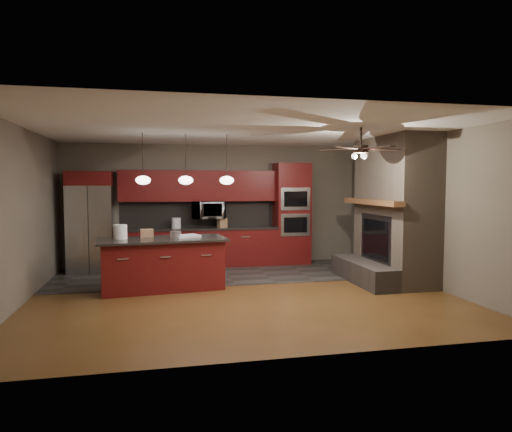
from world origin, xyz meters
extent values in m
plane|color=brown|center=(0.00, 0.00, 0.00)|extent=(7.00, 7.00, 0.00)
cube|color=white|center=(0.00, 0.00, 2.80)|extent=(7.00, 6.00, 0.02)
cube|color=#6D6457|center=(0.00, 3.00, 1.40)|extent=(7.00, 0.02, 2.80)
cube|color=#6D6457|center=(3.50, 0.00, 1.40)|extent=(0.02, 6.00, 2.80)
cube|color=#6D6457|center=(-3.50, 0.00, 1.40)|extent=(0.02, 6.00, 2.80)
cube|color=#34312E|center=(0.00, 1.80, 0.01)|extent=(7.00, 2.40, 0.01)
cube|color=#706150|center=(3.10, 0.40, 1.40)|extent=(0.80, 2.00, 2.80)
cube|color=#453E39|center=(2.45, 0.40, 0.20)|extent=(0.50, 2.00, 0.40)
cube|color=#2D2D30|center=(2.72, 0.40, 0.83)|extent=(0.05, 1.20, 0.95)
cube|color=black|center=(2.70, 0.40, 0.83)|extent=(0.02, 1.00, 0.75)
cube|color=brown|center=(2.60, 0.40, 1.55)|extent=(0.22, 2.10, 0.10)
cube|color=#5E1113|center=(-0.48, 2.70, 0.43)|extent=(3.55, 0.60, 0.86)
cube|color=black|center=(-0.48, 2.70, 0.88)|extent=(3.59, 0.64, 0.04)
cube|color=black|center=(-0.48, 2.98, 1.20)|extent=(3.55, 0.03, 0.60)
cube|color=#5E1113|center=(-0.48, 2.83, 1.85)|extent=(3.55, 0.35, 0.70)
cube|color=#5E1113|center=(1.70, 2.70, 1.19)|extent=(0.80, 0.60, 2.38)
cube|color=silver|center=(1.70, 2.40, 0.95)|extent=(0.70, 0.03, 0.52)
cube|color=black|center=(1.70, 2.38, 0.95)|extent=(0.55, 0.02, 0.35)
cube|color=silver|center=(1.70, 2.40, 1.55)|extent=(0.70, 0.03, 0.52)
cube|color=black|center=(1.70, 2.38, 1.55)|extent=(0.55, 0.02, 0.35)
imported|color=silver|center=(-0.27, 2.75, 1.30)|extent=(0.73, 0.41, 0.50)
cube|color=silver|center=(-2.81, 2.62, 0.93)|extent=(0.93, 0.72, 1.86)
cube|color=#2D2D30|center=(-2.81, 2.26, 0.93)|extent=(0.02, 0.02, 1.84)
cube|color=silver|center=(-2.91, 2.25, 0.98)|extent=(0.03, 0.03, 0.93)
cube|color=silver|center=(-2.71, 2.25, 0.98)|extent=(0.03, 0.03, 0.93)
cube|color=#5E1113|center=(-2.81, 2.62, 2.01)|extent=(0.93, 0.72, 0.30)
cube|color=#5E1113|center=(-1.33, 0.63, 0.44)|extent=(2.17, 1.08, 0.88)
cube|color=black|center=(-1.33, 0.63, 0.90)|extent=(2.34, 1.24, 0.04)
cylinder|color=white|center=(-2.06, 0.68, 1.05)|extent=(0.29, 0.29, 0.25)
cylinder|color=silver|center=(-1.10, 0.58, 0.99)|extent=(0.24, 0.24, 0.13)
cube|color=silver|center=(-0.90, 0.70, 0.94)|extent=(0.54, 0.47, 0.04)
cube|color=#A17553|center=(-1.61, 0.89, 0.99)|extent=(0.24, 0.18, 0.15)
cylinder|color=white|center=(-1.00, 2.70, 1.02)|extent=(0.22, 0.22, 0.23)
cube|color=#A17953|center=(0.03, 2.65, 1.01)|extent=(0.24, 0.22, 0.22)
cylinder|color=black|center=(-1.65, 0.70, 2.41)|extent=(0.01, 0.01, 0.78)
ellipsoid|color=white|center=(-1.65, 0.70, 1.96)|extent=(0.26, 0.26, 0.16)
cylinder|color=black|center=(-0.90, 0.70, 2.41)|extent=(0.01, 0.01, 0.78)
ellipsoid|color=white|center=(-0.90, 0.70, 1.96)|extent=(0.26, 0.26, 0.16)
cylinder|color=black|center=(-0.15, 0.70, 2.41)|extent=(0.01, 0.01, 0.78)
ellipsoid|color=white|center=(-0.15, 0.70, 1.96)|extent=(0.26, 0.26, 0.16)
cylinder|color=black|center=(1.80, -0.80, 2.65)|extent=(0.04, 0.04, 0.30)
cylinder|color=black|center=(1.80, -0.80, 2.45)|extent=(0.24, 0.24, 0.12)
cube|color=black|center=(2.18, -0.80, 2.45)|extent=(0.60, 0.12, 0.01)
cube|color=black|center=(1.92, -0.44, 2.45)|extent=(0.30, 0.61, 0.01)
cube|color=black|center=(1.49, -0.58, 2.45)|extent=(0.56, 0.45, 0.01)
cube|color=black|center=(1.49, -1.02, 2.45)|extent=(0.56, 0.45, 0.01)
cube|color=black|center=(1.92, -1.16, 2.45)|extent=(0.30, 0.61, 0.01)
camera|label=1|loc=(-1.41, -7.65, 1.89)|focal=32.00mm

